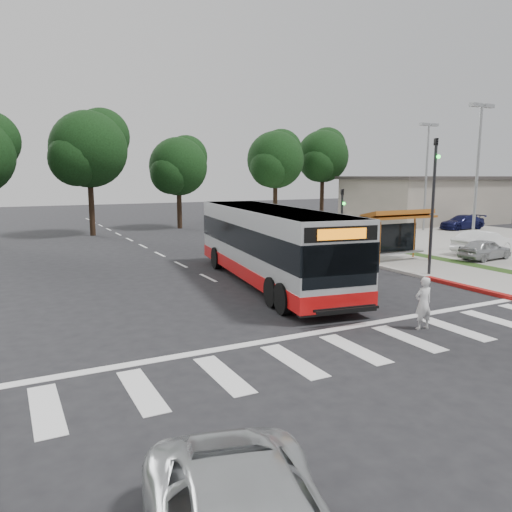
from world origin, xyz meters
TOP-DOWN VIEW (x-y plane):
  - ground at (0.00, 0.00)m, footprint 140.00×140.00m
  - sidewalk_east at (11.00, 8.00)m, footprint 4.00×40.00m
  - curb_east at (9.00, 8.00)m, footprint 0.30×40.00m
  - curb_east_red at (9.00, -2.00)m, footprint 0.32×6.00m
  - parking_lot at (23.00, 10.00)m, footprint 18.00×36.00m
  - commercial_building at (30.00, 22.00)m, footprint 14.00×10.00m
  - building_roof_cap at (30.00, 22.00)m, footprint 14.60×10.60m
  - crosswalk_ladder at (0.00, -5.00)m, footprint 18.00×2.60m
  - bus_shelter at (10.80, 5.10)m, footprint 4.20×1.60m
  - traffic_signal_ne_tall at (9.60, 1.49)m, footprint 0.18×0.37m
  - traffic_signal_ne_short at (9.60, 8.49)m, footprint 0.18×0.37m
  - lot_light_front at (18.00, 6.00)m, footprint 1.90×0.35m
  - lot_light_mid at (24.00, 16.00)m, footprint 1.90×0.35m
  - tree_ne_a at (16.08, 28.06)m, footprint 6.16×5.74m
  - tree_ne_b at (23.08, 30.06)m, footprint 6.16×5.74m
  - tree_north_a at (-1.92, 26.07)m, footprint 6.60×6.15m
  - tree_north_b at (6.07, 28.06)m, footprint 5.72×5.33m
  - transit_bus at (2.02, 3.66)m, footprint 4.61×13.31m
  - pedestrian at (3.08, -4.50)m, footprint 0.64×0.44m
  - dark_sedan at (2.66, 0.91)m, footprint 2.04×4.88m
  - parked_car_0 at (15.61, 3.18)m, footprint 3.55×1.66m
  - parked_car_1 at (17.33, 4.66)m, footprint 4.31×1.67m
  - parked_car_3 at (27.56, 14.99)m, footprint 4.35×1.84m

SIDE VIEW (x-z plane):
  - ground at x=0.00m, z-range 0.00..0.00m
  - crosswalk_ladder at x=0.00m, z-range 0.00..0.01m
  - parking_lot at x=23.00m, z-range 0.00..0.10m
  - sidewalk_east at x=11.00m, z-range 0.00..0.12m
  - curb_east at x=9.00m, z-range 0.00..0.15m
  - curb_east_red at x=9.00m, z-range 0.00..0.15m
  - parked_car_0 at x=15.61m, z-range 0.10..1.28m
  - dark_sedan at x=2.66m, z-range 0.00..1.41m
  - parked_car_3 at x=27.56m, z-range 0.10..1.35m
  - parked_car_1 at x=17.33m, z-range 0.10..1.50m
  - pedestrian at x=3.08m, z-range 0.00..1.68m
  - transit_bus at x=2.02m, z-range 0.00..3.37m
  - commercial_building at x=30.00m, z-range 0.00..4.40m
  - bus_shelter at x=10.80m, z-range 0.92..3.78m
  - traffic_signal_ne_short at x=9.60m, z-range 0.48..4.48m
  - traffic_signal_ne_tall at x=9.60m, z-range 0.63..7.13m
  - building_roof_cap at x=30.00m, z-range 4.40..4.70m
  - tree_north_b at x=6.07m, z-range 1.45..9.88m
  - lot_light_front at x=18.00m, z-range 1.40..10.41m
  - lot_light_mid at x=24.00m, z-range 1.40..10.41m
  - tree_ne_a at x=16.08m, z-range 1.74..11.04m
  - tree_ne_b at x=23.08m, z-range 1.91..11.93m
  - tree_north_a at x=-1.92m, z-range 1.84..12.01m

